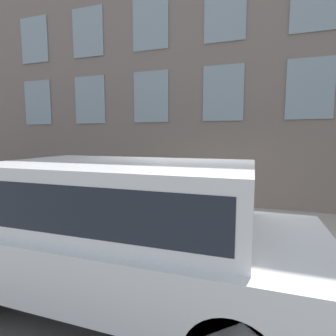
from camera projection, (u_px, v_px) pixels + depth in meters
The scene contains 6 objects.
ground_plane at pixel (199, 255), 4.73m from camera, with size 80.00×80.00×0.00m, color #514F4C.
sidewalk at pixel (212, 224), 6.19m from camera, with size 3.11×60.00×0.15m.
building_facade at pixel (225, 34), 7.24m from camera, with size 0.33×40.00×9.92m.
fire_hydrant at pixel (179, 214), 5.38m from camera, with size 0.34×0.45×0.77m.
person at pixel (157, 186), 5.58m from camera, with size 0.37×0.25×1.54m.
parked_truck_white_near at pixel (118, 221), 3.35m from camera, with size 2.07×5.07×1.81m.
Camera 1 is at (-4.47, -0.87, 2.11)m, focal length 28.00 mm.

